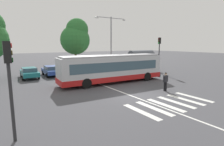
# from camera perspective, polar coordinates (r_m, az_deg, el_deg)

# --- Properties ---
(ground_plane) EXTENTS (160.00, 160.00, 0.00)m
(ground_plane) POSITION_cam_1_polar(r_m,az_deg,el_deg) (15.22, 7.21, -7.15)
(ground_plane) COLOR #47474C
(city_transit_bus) EXTENTS (12.16, 3.40, 3.06)m
(city_transit_bus) POSITION_cam_1_polar(r_m,az_deg,el_deg) (19.90, 0.13, 1.47)
(city_transit_bus) COLOR black
(city_transit_bus) RESTS_ON ground_plane
(pedestrian_crossing_street) EXTENTS (0.58, 0.31, 1.72)m
(pedestrian_crossing_street) POSITION_cam_1_polar(r_m,az_deg,el_deg) (17.09, 16.60, -2.32)
(pedestrian_crossing_street) COLOR black
(pedestrian_crossing_street) RESTS_ON ground_plane
(parked_car_teal) EXTENTS (2.00, 4.57, 1.35)m
(parked_car_teal) POSITION_cam_1_polar(r_m,az_deg,el_deg) (24.86, -24.74, 0.26)
(parked_car_teal) COLOR black
(parked_car_teal) RESTS_ON ground_plane
(parked_car_blue) EXTENTS (1.98, 4.55, 1.35)m
(parked_car_blue) POSITION_cam_1_polar(r_m,az_deg,el_deg) (25.63, -18.65, 0.87)
(parked_car_blue) COLOR black
(parked_car_blue) RESTS_ON ground_plane
(parked_car_red) EXTENTS (2.00, 4.56, 1.35)m
(parked_car_red) POSITION_cam_1_polar(r_m,az_deg,el_deg) (26.86, -13.22, 1.48)
(parked_car_red) COLOR black
(parked_car_red) RESTS_ON ground_plane
(parked_car_champagne) EXTENTS (2.02, 4.57, 1.35)m
(parked_car_champagne) POSITION_cam_1_polar(r_m,az_deg,el_deg) (27.15, -7.72, 1.72)
(parked_car_champagne) COLOR black
(parked_car_champagne) RESTS_ON ground_plane
(parked_car_silver) EXTENTS (2.15, 4.62, 1.35)m
(parked_car_silver) POSITION_cam_1_polar(r_m,az_deg,el_deg) (28.60, -2.88, 2.17)
(parked_car_silver) COLOR black
(parked_car_silver) RESTS_ON ground_plane
(parked_car_black) EXTENTS (1.97, 4.55, 1.35)m
(parked_car_black) POSITION_cam_1_polar(r_m,az_deg,el_deg) (30.43, 1.20, 2.61)
(parked_car_black) COLOR black
(parked_car_black) RESTS_ON ground_plane
(traffic_light_near_corner) EXTENTS (0.33, 0.32, 4.39)m
(traffic_light_near_corner) POSITION_cam_1_polar(r_m,az_deg,el_deg) (8.68, -29.77, -0.71)
(traffic_light_near_corner) COLOR #28282B
(traffic_light_near_corner) RESTS_ON ground_plane
(traffic_light_far_corner) EXTENTS (0.33, 0.32, 5.18)m
(traffic_light_far_corner) POSITION_cam_1_polar(r_m,az_deg,el_deg) (27.28, 14.73, 7.19)
(traffic_light_far_corner) COLOR #28282B
(traffic_light_far_corner) RESTS_ON ground_plane
(bus_stop_shelter) EXTENTS (4.49, 1.54, 3.25)m
(bus_stop_shelter) POSITION_cam_1_polar(r_m,az_deg,el_deg) (29.37, 9.27, 5.48)
(bus_stop_shelter) COLOR #28282B
(bus_stop_shelter) RESTS_ON ground_plane
(twin_arm_street_lamp) EXTENTS (5.35, 0.32, 8.19)m
(twin_arm_street_lamp) POSITION_cam_1_polar(r_m,az_deg,el_deg) (27.36, -0.28, 11.08)
(twin_arm_street_lamp) COLOR #939399
(twin_arm_street_lamp) RESTS_ON ground_plane
(background_tree_right) EXTENTS (4.83, 4.83, 8.42)m
(background_tree_right) POSITION_cam_1_polar(r_m,az_deg,el_deg) (30.90, -11.42, 11.16)
(background_tree_right) COLOR brown
(background_tree_right) RESTS_ON ground_plane
(crosswalk_painted_stripes) EXTENTS (6.17, 3.25, 0.01)m
(crosswalk_painted_stripes) POSITION_cam_1_polar(r_m,az_deg,el_deg) (13.86, 18.03, -9.18)
(crosswalk_painted_stripes) COLOR silver
(crosswalk_painted_stripes) RESTS_ON ground_plane
(lane_center_line) EXTENTS (0.16, 24.00, 0.01)m
(lane_center_line) POSITION_cam_1_polar(r_m,az_deg,el_deg) (16.58, 2.01, -5.70)
(lane_center_line) COLOR silver
(lane_center_line) RESTS_ON ground_plane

